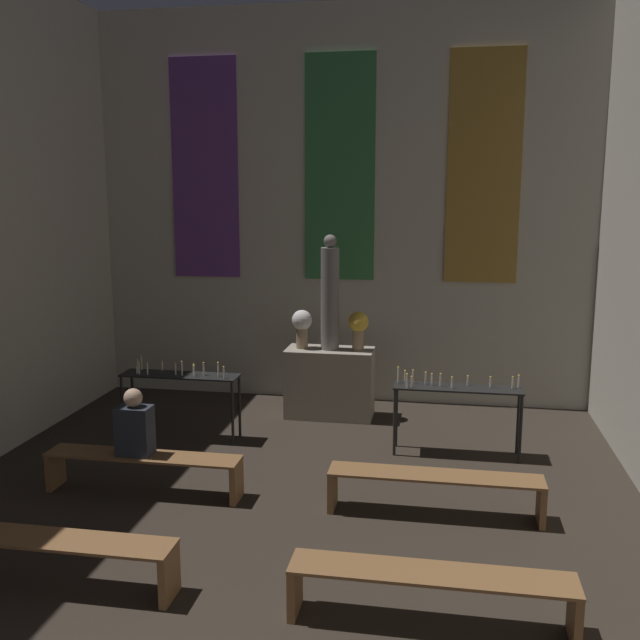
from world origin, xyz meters
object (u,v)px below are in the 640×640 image
(statue, at_px, (330,296))
(flower_vase_right, at_px, (358,327))
(pew_back_left, at_px, (143,465))
(pew_back_right, at_px, (435,485))
(pew_second_right, at_px, (431,586))
(candle_rack_right, at_px, (457,396))
(person_seated, at_px, (134,426))
(candle_rack_left, at_px, (180,383))
(pew_second_left, at_px, (49,550))
(altar, at_px, (330,383))
(flower_vase_left, at_px, (302,325))

(statue, bearing_deg, flower_vase_right, 0.00)
(pew_back_left, height_order, pew_back_right, same)
(pew_second_right, bearing_deg, candle_rack_right, 86.47)
(pew_back_right, bearing_deg, person_seated, 180.00)
(candle_rack_left, height_order, pew_back_right, candle_rack_left)
(flower_vase_right, relative_size, pew_second_right, 0.26)
(candle_rack_left, xyz_separation_m, pew_second_left, (0.23, -3.54, -0.41))
(altar, distance_m, pew_second_left, 4.99)
(pew_second_left, bearing_deg, pew_back_right, 31.23)
(statue, relative_size, candle_rack_right, 1.05)
(pew_second_left, relative_size, person_seated, 2.93)
(pew_second_left, height_order, pew_back_right, same)
(candle_rack_left, height_order, pew_back_left, candle_rack_left)
(candle_rack_right, xyz_separation_m, pew_back_left, (-3.24, -1.71, -0.41))
(flower_vase_left, relative_size, person_seated, 0.76)
(flower_vase_left, relative_size, pew_second_left, 0.26)
(pew_second_left, bearing_deg, pew_back_left, 90.00)
(flower_vase_left, relative_size, candle_rack_right, 0.36)
(altar, bearing_deg, pew_second_left, -107.61)
(pew_second_left, xyz_separation_m, pew_second_right, (3.02, 0.00, 0.00))
(pew_back_left, height_order, person_seated, person_seated)
(pew_second_left, bearing_deg, candle_rack_left, 93.78)
(candle_rack_right, relative_size, pew_second_left, 0.73)
(flower_vase_left, height_order, flower_vase_right, same)
(altar, xyz_separation_m, pew_back_left, (-1.51, -2.93, -0.17))
(candle_rack_right, relative_size, person_seated, 2.14)
(flower_vase_right, height_order, pew_second_right, flower_vase_right)
(pew_back_left, bearing_deg, flower_vase_right, 56.94)
(flower_vase_right, bearing_deg, candle_rack_left, -150.38)
(pew_second_left, relative_size, pew_second_right, 1.00)
(altar, xyz_separation_m, flower_vase_left, (-0.40, 0.00, 0.82))
(pew_second_right, xyz_separation_m, pew_back_right, (0.00, 1.83, 0.00))
(statue, height_order, flower_vase_right, statue)
(flower_vase_left, bearing_deg, person_seated, -112.17)
(flower_vase_right, bearing_deg, person_seated, -124.13)
(flower_vase_left, distance_m, person_seated, 3.21)
(altar, height_order, pew_second_right, altar)
(flower_vase_left, xyz_separation_m, person_seated, (-1.19, -2.93, -0.57))
(pew_second_left, bearing_deg, person_seated, 92.46)
(pew_second_right, height_order, pew_back_left, same)
(flower_vase_left, relative_size, candle_rack_left, 0.36)
(statue, height_order, pew_back_left, statue)
(altar, relative_size, flower_vase_right, 2.25)
(flower_vase_right, bearing_deg, flower_vase_left, 180.00)
(candle_rack_right, distance_m, pew_second_right, 3.57)
(flower_vase_left, height_order, pew_second_left, flower_vase_left)
(flower_vase_right, xyz_separation_m, candle_rack_right, (1.33, -1.21, -0.58))
(flower_vase_right, relative_size, candle_rack_right, 0.36)
(candle_rack_right, bearing_deg, statue, 144.93)
(flower_vase_right, distance_m, candle_rack_left, 2.53)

